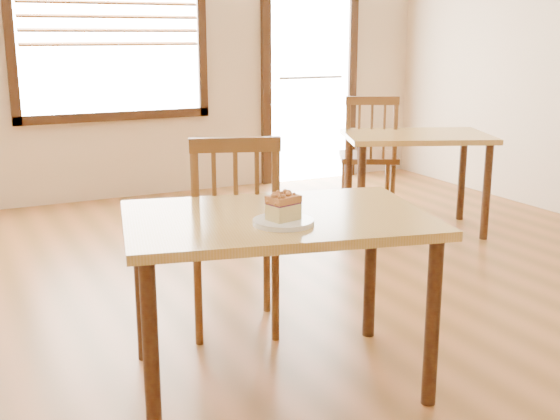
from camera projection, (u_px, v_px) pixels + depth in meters
name	position (u px, v px, depth m)	size (l,w,h in m)	color
ground	(285.00, 399.00, 2.92)	(8.00, 8.00, 0.00)	brown
entry_door	(310.00, 63.00, 7.08)	(1.08, 0.06, 2.29)	white
cafe_table_main	(277.00, 236.00, 2.93)	(1.41, 1.09, 0.75)	#B99048
cafe_chair_main	(234.00, 232.00, 3.48)	(0.59, 0.59, 1.03)	brown
cafe_table_second	(416.00, 149.00, 5.30)	(1.26, 1.07, 0.75)	#B99048
cafe_chair_second	(369.00, 155.00, 5.73)	(0.62, 0.62, 1.02)	brown
plate	(283.00, 222.00, 2.76)	(0.24, 0.24, 0.02)	white
cake_slice	(283.00, 206.00, 2.74)	(0.14, 0.12, 0.11)	#CCBF73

